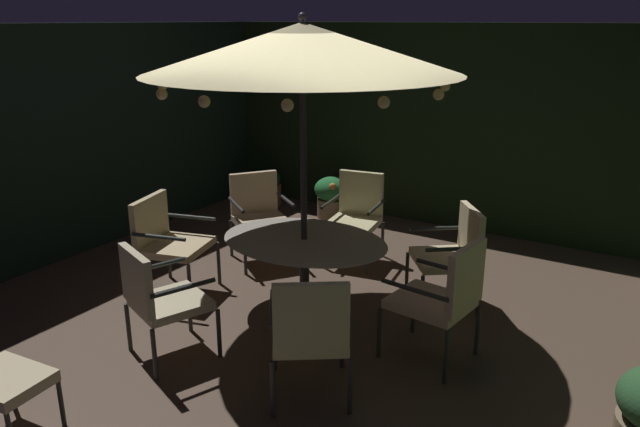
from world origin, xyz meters
TOP-DOWN VIEW (x-y plane):
  - ground_plane at (0.00, 0.00)m, footprint 6.85×6.46m
  - hedge_backdrop_rear at (0.00, 3.08)m, footprint 6.85×0.30m
  - hedge_backdrop_left at (-3.27, 0.00)m, footprint 0.30×6.46m
  - patio_dining_table at (-0.11, -0.07)m, footprint 1.58×1.21m
  - patio_umbrella at (-0.11, -0.07)m, footprint 2.68×2.68m
  - patio_chair_north at (-0.33, 1.32)m, footprint 0.64×0.67m
  - patio_chair_northeast at (-1.26, 0.75)m, footprint 0.84×0.84m
  - patio_chair_east at (-1.47, -0.44)m, footprint 0.75×0.78m
  - patio_chair_southeast at (-0.63, -1.38)m, footprint 0.73×0.74m
  - patio_chair_south at (0.69, -1.23)m, footprint 0.81×0.82m
  - patio_chair_southwest at (1.29, -0.26)m, footprint 0.69×0.64m
  - patio_chair_west at (1.00, 0.78)m, footprint 0.80×0.80m
  - ottoman_footrest at (-0.79, -2.57)m, footprint 0.57×0.46m
  - potted_plant_back_center at (-2.42, 2.50)m, footprint 0.38×0.38m
  - potted_plant_front_corner at (-1.32, 2.48)m, footprint 0.48×0.48m

SIDE VIEW (x-z plane):
  - ground_plane at x=0.00m, z-range -0.02..0.00m
  - potted_plant_back_center at x=-2.42m, z-range 0.00..0.52m
  - potted_plant_front_corner at x=-1.32m, z-range 0.02..0.59m
  - ottoman_footrest at x=-0.79m, z-range 0.16..0.59m
  - patio_chair_west at x=1.00m, z-range 0.08..1.02m
  - patio_chair_southeast at x=-0.63m, z-range 0.07..1.02m
  - patio_chair_north at x=-0.33m, z-range 0.06..1.04m
  - patio_chair_northeast at x=-1.26m, z-range 0.07..1.04m
  - patio_chair_south at x=0.69m, z-range 0.07..1.05m
  - patio_chair_southwest at x=1.29m, z-range 0.07..1.08m
  - patio_chair_east at x=-1.47m, z-range 0.09..1.06m
  - patio_dining_table at x=-0.11m, z-range 0.22..0.93m
  - hedge_backdrop_rear at x=0.00m, z-range 0.00..2.56m
  - hedge_backdrop_left at x=-3.27m, z-range 0.00..2.56m
  - patio_umbrella at x=-0.11m, z-range 1.04..3.70m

